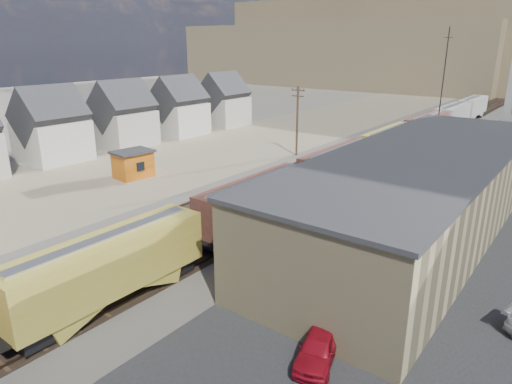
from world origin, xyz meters
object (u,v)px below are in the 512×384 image
Objects in this scene: utility_pole_north at (297,119)px; parked_car_red at (318,348)px; freight_train at (368,152)px; maintenance_shed at (133,164)px.

parked_car_red is (25.36, -37.68, -4.52)m from utility_pole_north.
freight_train is 37.19m from parked_car_red.
parked_car_red is at bearing -69.41° from freight_train.
utility_pole_north is at bearing 108.14° from parked_car_red.
freight_train is 29.03m from maintenance_shed.
maintenance_shed is at bearing -114.28° from utility_pole_north.
parked_car_red is (35.16, -15.96, -0.94)m from maintenance_shed.
utility_pole_north reaches higher than parked_car_red.
freight_train is at bearing 40.39° from maintenance_shed.
maintenance_shed is (-22.10, -18.80, -1.07)m from freight_train.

